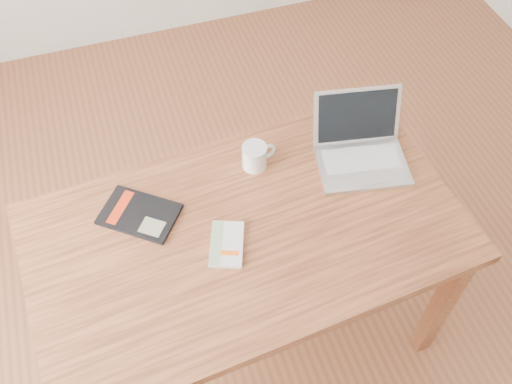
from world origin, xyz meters
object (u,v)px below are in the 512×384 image
object	(u,v)px
black_guidebook	(139,214)
coffee_mug	(255,156)
white_guidebook	(227,244)
laptop	(361,147)
desk	(247,245)

from	to	relation	value
black_guidebook	coffee_mug	distance (m)	0.43
white_guidebook	laptop	bearing A→B (deg)	41.18
white_guidebook	coffee_mug	size ratio (longest dim) A/B	1.55
desk	black_guidebook	distance (m)	0.36
black_guidebook	coffee_mug	xyz separation A→B (m)	(0.42, 0.08, 0.04)
desk	laptop	bearing A→B (deg)	15.66
desk	black_guidebook	bearing A→B (deg)	147.77
white_guidebook	desk	bearing A→B (deg)	44.46
white_guidebook	laptop	xyz separation A→B (m)	(0.54, 0.20, 0.04)
desk	white_guidebook	distance (m)	0.13
laptop	black_guidebook	bearing A→B (deg)	-168.55
laptop	coffee_mug	world-z (taller)	laptop
white_guidebook	coffee_mug	distance (m)	0.34
desk	black_guidebook	xyz separation A→B (m)	(-0.31, 0.16, 0.10)
black_guidebook	laptop	xyz separation A→B (m)	(0.77, 0.01, 0.04)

